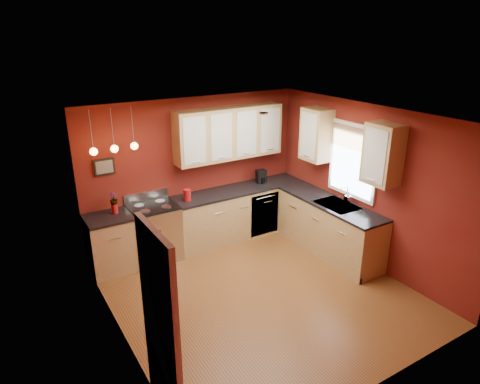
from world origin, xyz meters
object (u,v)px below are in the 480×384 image
gas_range (155,232)px  red_canister (187,195)px  soap_pump (348,198)px  coffee_maker (261,177)px  sink (337,206)px

gas_range → red_canister: 0.82m
gas_range → soap_pump: bearing=-29.4°
red_canister → coffee_maker: coffee_maker is taller
sink → red_canister: size_ratio=3.54×
sink → red_canister: (-2.02, 1.46, 0.12)m
sink → coffee_maker: sink is taller
coffee_maker → soap_pump: coffee_maker is taller
sink → gas_range: bearing=150.2°
gas_range → sink: bearing=-29.8°
gas_range → red_canister: red_canister is taller
gas_range → red_canister: bearing=-4.2°
sink → coffee_maker: size_ratio=2.78×
soap_pump → sink: bearing=157.0°
gas_range → soap_pump: soap_pump is taller
gas_range → sink: size_ratio=1.59×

